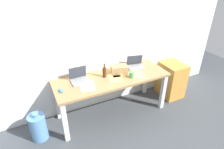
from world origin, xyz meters
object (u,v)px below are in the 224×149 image
at_px(computer_mouse, 61,90).
at_px(filing_cabinet, 171,80).
at_px(cardboard_box, 119,69).
at_px(laptop_left, 79,78).
at_px(beer_bottle, 104,72).
at_px(coffee_mug, 132,75).
at_px(desk, 112,82).
at_px(water_cooler_jug, 38,127).
at_px(laptop_right, 136,65).

xyz_separation_m(computer_mouse, filing_cabinet, (2.17, 0.03, -0.41)).
bearing_deg(cardboard_box, laptop_left, 176.63).
height_order(beer_bottle, cardboard_box, beer_bottle).
bearing_deg(cardboard_box, coffee_mug, -63.83).
bearing_deg(desk, coffee_mug, -26.75).
xyz_separation_m(computer_mouse, cardboard_box, (1.02, 0.13, 0.05)).
relative_size(cardboard_box, coffee_mug, 2.88).
bearing_deg(cardboard_box, filing_cabinet, -4.60).
distance_m(desk, filing_cabinet, 1.35).
bearing_deg(cardboard_box, desk, -155.38).
xyz_separation_m(desk, beer_bottle, (-0.11, 0.06, 0.19)).
bearing_deg(desk, water_cooler_jug, -177.67).
bearing_deg(filing_cabinet, laptop_right, 168.24).
bearing_deg(water_cooler_jug, coffee_mug, -3.47).
bearing_deg(beer_bottle, coffee_mug, -28.10).
height_order(coffee_mug, filing_cabinet, coffee_mug).
relative_size(computer_mouse, water_cooler_jug, 0.21).
bearing_deg(filing_cabinet, computer_mouse, -179.09).
bearing_deg(laptop_left, cardboard_box, -3.37).
relative_size(cardboard_box, filing_cabinet, 0.39).
xyz_separation_m(beer_bottle, water_cooler_jug, (-1.16, -0.12, -0.62)).
xyz_separation_m(computer_mouse, coffee_mug, (1.14, -0.10, 0.03)).
bearing_deg(computer_mouse, water_cooler_jug, -178.77).
relative_size(beer_bottle, filing_cabinet, 0.36).
xyz_separation_m(laptop_right, water_cooler_jug, (-1.81, -0.20, -0.57)).
relative_size(desk, beer_bottle, 7.56).
xyz_separation_m(laptop_right, cardboard_box, (-0.37, -0.07, 0.02)).
bearing_deg(laptop_left, filing_cabinet, -4.14).
relative_size(laptop_right, water_cooler_jug, 0.69).
distance_m(desk, laptop_right, 0.58).
height_order(cardboard_box, coffee_mug, cardboard_box).
bearing_deg(laptop_right, coffee_mug, -131.27).
relative_size(coffee_mug, water_cooler_jug, 0.20).
distance_m(desk, water_cooler_jug, 1.33).
distance_m(laptop_left, computer_mouse, 0.37).
bearing_deg(desk, laptop_left, 166.70).
height_order(desk, cardboard_box, cardboard_box).
xyz_separation_m(laptop_left, filing_cabinet, (1.84, -0.13, -0.43)).
height_order(laptop_right, computer_mouse, laptop_right).
relative_size(beer_bottle, water_cooler_jug, 0.53).
distance_m(computer_mouse, coffee_mug, 1.14).
xyz_separation_m(laptop_left, laptop_right, (1.06, 0.03, -0.00)).
bearing_deg(water_cooler_jug, beer_bottle, 5.72).
xyz_separation_m(desk, water_cooler_jug, (-1.26, -0.05, -0.42)).
relative_size(desk, water_cooler_jug, 3.99).
distance_m(cardboard_box, filing_cabinet, 1.24).
xyz_separation_m(laptop_right, filing_cabinet, (0.77, -0.16, -0.43)).
distance_m(laptop_right, water_cooler_jug, 1.91).
bearing_deg(laptop_left, laptop_right, 1.53).
height_order(water_cooler_jug, filing_cabinet, filing_cabinet).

